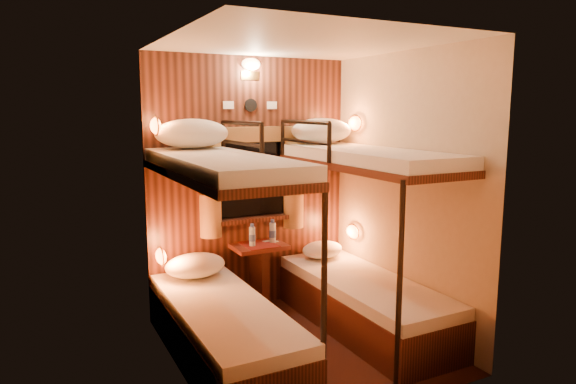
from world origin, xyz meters
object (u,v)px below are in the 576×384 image
bunk_right (364,267)px  bottle_right (273,233)px  bottle_left (252,236)px  table (259,268)px  bunk_left (223,290)px

bunk_right → bottle_right: bearing=122.5°
bunk_right → bottle_left: bearing=133.8°
table → bottle_right: 0.36m
bunk_left → bottle_right: 1.13m
bottle_right → table: bearing=-176.9°
table → bottle_left: bottle_left is taller
bunk_left → bottle_left: bunk_left is taller
bottle_left → bottle_right: bearing=7.9°
bunk_right → bottle_right: 0.95m
bunk_left → table: bunk_left is taller
bunk_left → table: bearing=50.3°
bottle_right → bunk_left: bearing=-135.1°
bunk_left → bottle_left: bearing=53.1°
bunk_left → table: size_ratio=2.90×
bunk_left → bottle_right: bearing=44.9°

